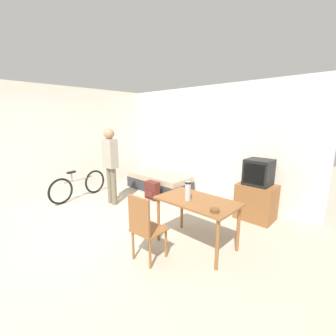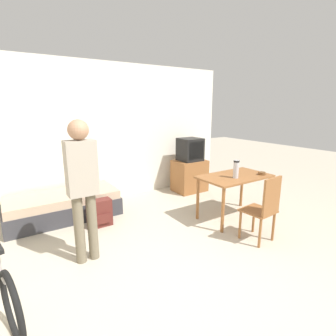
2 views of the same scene
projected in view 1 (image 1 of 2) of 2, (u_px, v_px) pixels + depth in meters
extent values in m
plane|color=#B2A893|center=(71.00, 243.00, 3.57)|extent=(20.00, 20.00, 0.00)
cube|color=silver|center=(199.00, 142.00, 5.72)|extent=(5.64, 0.06, 2.70)
cube|color=silver|center=(90.00, 141.00, 6.06)|extent=(0.06, 4.39, 2.70)
cube|color=#333338|center=(159.00, 184.00, 6.24)|extent=(1.82, 0.82, 0.30)
cube|color=tan|center=(159.00, 177.00, 6.19)|extent=(1.76, 0.80, 0.14)
cube|color=brown|center=(256.00, 202.00, 4.38)|extent=(0.69, 0.53, 0.70)
cube|color=black|center=(259.00, 172.00, 4.25)|extent=(0.47, 0.44, 0.49)
cube|color=black|center=(254.00, 174.00, 4.10)|extent=(0.38, 0.01, 0.38)
cube|color=brown|center=(197.00, 201.00, 3.36)|extent=(1.20, 0.71, 0.03)
cylinder|color=brown|center=(158.00, 219.00, 3.60)|extent=(0.05, 0.05, 0.72)
cylinder|color=brown|center=(217.00, 245.00, 2.88)|extent=(0.05, 0.05, 0.72)
cylinder|color=brown|center=(182.00, 209.00, 4.01)|extent=(0.05, 0.05, 0.72)
cylinder|color=brown|center=(238.00, 229.00, 3.29)|extent=(0.05, 0.05, 0.72)
cube|color=brown|center=(149.00, 229.00, 3.11)|extent=(0.43, 0.43, 0.02)
cube|color=brown|center=(139.00, 216.00, 2.91)|extent=(0.37, 0.06, 0.51)
cylinder|color=brown|center=(166.00, 243.00, 3.18)|extent=(0.04, 0.04, 0.43)
cylinder|color=brown|center=(149.00, 236.00, 3.38)|extent=(0.04, 0.04, 0.43)
cylinder|color=brown|center=(150.00, 254.00, 2.93)|extent=(0.04, 0.04, 0.43)
cylinder|color=brown|center=(133.00, 245.00, 3.13)|extent=(0.04, 0.04, 0.43)
torus|color=black|center=(95.00, 182.00, 5.93)|extent=(0.15, 0.61, 0.61)
torus|color=black|center=(61.00, 191.00, 5.14)|extent=(0.15, 0.61, 0.61)
cylinder|color=gray|center=(78.00, 180.00, 5.50)|extent=(0.16, 0.75, 0.04)
cylinder|color=gray|center=(72.00, 177.00, 5.34)|extent=(0.04, 0.04, 0.20)
cube|color=black|center=(71.00, 172.00, 5.31)|extent=(0.11, 0.21, 0.04)
cylinder|color=#6B604C|center=(110.00, 185.00, 5.20)|extent=(0.12, 0.12, 0.86)
cylinder|color=#6B604C|center=(114.00, 187.00, 5.09)|extent=(0.12, 0.12, 0.86)
cube|color=#9E9384|center=(110.00, 153.00, 4.98)|extent=(0.34, 0.20, 0.64)
sphere|color=#A87A5B|center=(109.00, 134.00, 4.88)|extent=(0.23, 0.23, 0.23)
cylinder|color=#B7B7BC|center=(188.00, 191.00, 3.32)|extent=(0.09, 0.09, 0.29)
cylinder|color=black|center=(188.00, 183.00, 3.29)|extent=(0.09, 0.09, 0.03)
cylinder|color=brown|center=(215.00, 210.00, 2.92)|extent=(0.12, 0.12, 0.05)
cube|color=#56231E|center=(152.00, 190.00, 5.49)|extent=(0.37, 0.19, 0.44)
cube|color=#56231E|center=(149.00, 194.00, 5.43)|extent=(0.26, 0.03, 0.15)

